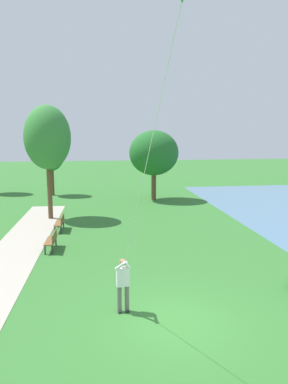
# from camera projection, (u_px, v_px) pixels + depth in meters

# --- Properties ---
(ground_plane) EXTENTS (120.00, 120.00, 0.00)m
(ground_plane) POSITION_uv_depth(u_px,v_px,m) (175.00, 322.00, 11.12)
(ground_plane) COLOR #33702D
(person_kite_flyer) EXTENTS (0.52, 0.62, 1.83)m
(person_kite_flyer) POSITION_uv_depth(u_px,v_px,m) (123.00, 280.00, 11.58)
(person_kite_flyer) COLOR #232328
(person_kite_flyer) RESTS_ON ground
(park_bench_near_walkway) EXTENTS (0.48, 1.51, 0.88)m
(park_bench_near_walkway) POSITION_uv_depth(u_px,v_px,m) (52.00, 239.00, 17.74)
(park_bench_near_walkway) COLOR brown
(park_bench_near_walkway) RESTS_ON ground
(park_bench_far_walkway) EXTENTS (0.48, 1.51, 0.88)m
(park_bench_far_walkway) POSITION_uv_depth(u_px,v_px,m) (61.00, 222.00, 21.17)
(park_bench_far_walkway) COLOR brown
(park_bench_far_walkway) RESTS_ON ground
(tree_treeline_left) EXTENTS (3.98, 3.49, 5.65)m
(tree_treeline_left) POSITION_uv_depth(u_px,v_px,m) (154.00, 153.00, 29.99)
(tree_treeline_left) COLOR brown
(tree_treeline_left) RESTS_ON ground
(tree_lakeside_far) EXTENTS (2.38, 2.25, 5.52)m
(tree_lakeside_far) POSITION_uv_depth(u_px,v_px,m) (51.00, 152.00, 32.18)
(tree_lakeside_far) COLOR brown
(tree_lakeside_far) RESTS_ON ground
(tree_horizon_far) EXTENTS (2.90, 3.03, 7.21)m
(tree_horizon_far) POSITION_uv_depth(u_px,v_px,m) (47.00, 138.00, 23.30)
(tree_horizon_far) COLOR brown
(tree_horizon_far) RESTS_ON ground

